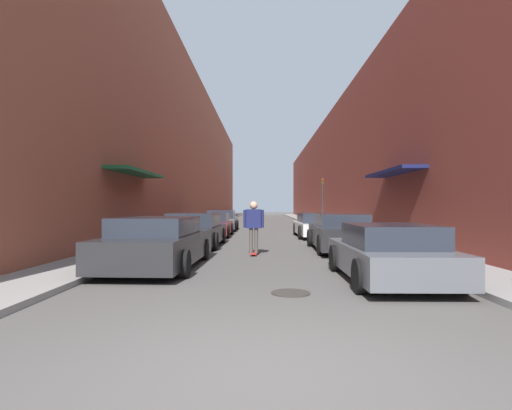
# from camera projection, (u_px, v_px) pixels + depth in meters

# --- Properties ---
(ground) EXTENTS (150.32, 150.32, 0.00)m
(ground) POSITION_uv_depth(u_px,v_px,m) (263.00, 226.00, 31.13)
(ground) COLOR #4C4947
(curb_strip_left) EXTENTS (1.80, 68.33, 0.12)m
(curb_strip_left) POSITION_uv_depth(u_px,v_px,m) (215.00, 222.00, 38.04)
(curb_strip_left) COLOR gray
(curb_strip_left) RESTS_ON ground
(curb_strip_right) EXTENTS (1.80, 68.33, 0.12)m
(curb_strip_right) POSITION_uv_depth(u_px,v_px,m) (312.00, 222.00, 37.88)
(curb_strip_right) COLOR gray
(curb_strip_right) RESTS_ON ground
(building_row_left) EXTENTS (4.90, 68.33, 12.69)m
(building_row_left) POSITION_uv_depth(u_px,v_px,m) (185.00, 156.00, 38.10)
(building_row_left) COLOR brown
(building_row_left) RESTS_ON ground
(building_row_right) EXTENTS (4.90, 68.33, 9.36)m
(building_row_right) POSITION_uv_depth(u_px,v_px,m) (342.00, 173.00, 37.84)
(building_row_right) COLOR brown
(building_row_right) RESTS_ON ground
(parked_car_left_0) EXTENTS (2.07, 4.80, 1.29)m
(parked_car_left_0) POSITION_uv_depth(u_px,v_px,m) (159.00, 243.00, 10.09)
(parked_car_left_0) COLOR #232326
(parked_car_left_0) RESTS_ON ground
(parked_car_left_1) EXTENTS (2.07, 4.48, 1.30)m
(parked_car_left_1) POSITION_uv_depth(u_px,v_px,m) (195.00, 230.00, 15.43)
(parked_car_left_1) COLOR black
(parked_car_left_1) RESTS_ON ground
(parked_car_left_2) EXTENTS (2.02, 4.20, 1.20)m
(parked_car_left_2) POSITION_uv_depth(u_px,v_px,m) (212.00, 225.00, 20.61)
(parked_car_left_2) COLOR maroon
(parked_car_left_2) RESTS_ON ground
(parked_car_left_3) EXTENTS (1.99, 3.96, 1.30)m
(parked_car_left_3) POSITION_uv_depth(u_px,v_px,m) (222.00, 221.00, 25.50)
(parked_car_left_3) COLOR #515459
(parked_car_left_3) RESTS_ON ground
(parked_car_right_0) EXTENTS (1.96, 4.00, 1.19)m
(parked_car_right_0) POSITION_uv_depth(u_px,v_px,m) (389.00, 254.00, 8.28)
(parked_car_right_0) COLOR #515459
(parked_car_right_0) RESTS_ON ground
(parked_car_right_1) EXTENTS (1.92, 4.69, 1.29)m
(parked_car_right_1) POSITION_uv_depth(u_px,v_px,m) (340.00, 233.00, 13.97)
(parked_car_right_1) COLOR #232326
(parked_car_right_1) RESTS_ON ground
(parked_car_right_2) EXTENTS (1.98, 4.75, 1.23)m
(parked_car_right_2) POSITION_uv_depth(u_px,v_px,m) (316.00, 225.00, 20.02)
(parked_car_right_2) COLOR silver
(parked_car_right_2) RESTS_ON ground
(skateboarder) EXTENTS (0.66, 0.78, 1.72)m
(skateboarder) POSITION_uv_depth(u_px,v_px,m) (254.00, 222.00, 12.71)
(skateboarder) COLOR #B2231E
(skateboarder) RESTS_ON ground
(manhole_cover) EXTENTS (0.70, 0.70, 0.02)m
(manhole_cover) POSITION_uv_depth(u_px,v_px,m) (291.00, 293.00, 7.14)
(manhole_cover) COLOR #332D28
(manhole_cover) RESTS_ON ground
(traffic_light) EXTENTS (0.16, 0.22, 3.38)m
(traffic_light) POSITION_uv_depth(u_px,v_px,m) (322.00, 197.00, 27.49)
(traffic_light) COLOR #2D2D2D
(traffic_light) RESTS_ON curb_strip_right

